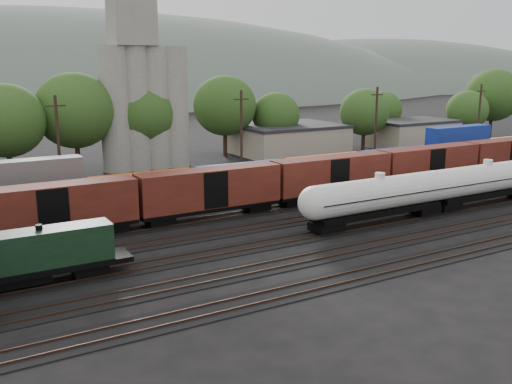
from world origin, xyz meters
TOP-DOWN VIEW (x-y plane):
  - ground at (0.00, 0.00)m, footprint 600.00×600.00m
  - tracks at (0.00, 0.00)m, footprint 180.00×33.20m
  - tank_car_a at (12.47, -5.00)m, footprint 18.51×3.31m
  - tank_car_b at (28.23, -5.00)m, footprint 18.41×3.30m
  - orange_locomotive at (-14.56, 10.00)m, footprint 15.84×2.64m
  - boxcar_string at (-8.67, 5.00)m, footprint 122.80×2.90m
  - container_wall at (-7.79, 15.00)m, footprint 160.00×2.60m
  - grain_silo at (3.28, 36.00)m, footprint 13.40×5.00m
  - industrial_sheds at (6.63, 35.25)m, footprint 119.38×17.26m
  - tree_band at (-5.16, 36.68)m, footprint 169.64×21.28m
  - utility_poles at (0.00, 22.00)m, footprint 122.20×0.36m
  - distant_hills at (23.92, 260.00)m, footprint 860.00×286.00m

SIDE VIEW (x-z plane):
  - distant_hills at x=23.92m, z-range -85.56..44.44m
  - ground at x=0.00m, z-range 0.00..0.00m
  - tracks at x=0.00m, z-range -0.05..0.15m
  - orange_locomotive at x=-14.56m, z-range 0.30..4.26m
  - container_wall at x=-7.79m, z-range -0.52..5.28m
  - industrial_sheds at x=6.63m, z-range 0.01..5.11m
  - tank_car_b at x=28.23m, z-range 0.44..5.27m
  - tank_car_a at x=12.47m, z-range 0.44..5.29m
  - boxcar_string at x=-8.67m, z-range 1.02..5.22m
  - utility_poles at x=0.00m, z-range 0.21..12.21m
  - tree_band at x=-5.16m, z-range 0.92..15.44m
  - grain_silo at x=3.28m, z-range -3.24..25.76m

